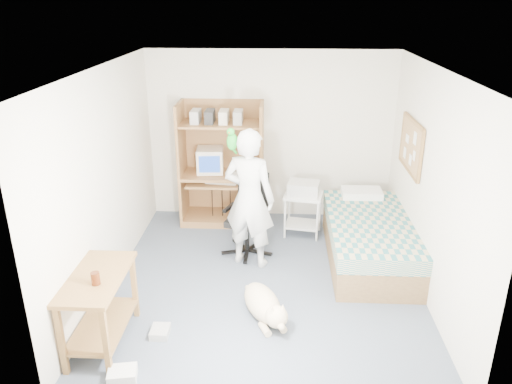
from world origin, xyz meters
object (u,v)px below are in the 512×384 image
office_chair (249,225)px  dog (264,305)px  bed (369,239)px  computer_hutch (222,169)px  person (249,199)px  side_desk (99,299)px  printer_cart (303,208)px

office_chair → dog: office_chair is taller
bed → computer_hutch: bearing=150.7°
bed → person: 1.64m
bed → side_desk: size_ratio=2.02×
bed → office_chair: bearing=174.7°
person → dog: bearing=119.4°
office_chair → printer_cart: (0.73, 0.54, 0.03)m
side_desk → dog: bearing=16.8°
office_chair → dog: 1.52m
computer_hutch → office_chair: size_ratio=1.70×
person → bed: bearing=-155.5°
computer_hutch → printer_cart: bearing=-20.4°
person → printer_cart: 1.19m
office_chair → side_desk: bearing=-105.1°
computer_hutch → side_desk: size_ratio=1.80×
computer_hutch → person: computer_hutch is taller
computer_hutch → bed: size_ratio=0.89×
bed → dog: size_ratio=2.14×
dog → office_chair: bearing=75.9°
bed → printer_cart: 1.07m
bed → person: bearing=-173.9°
side_desk → bed: bearing=32.5°
bed → office_chair: size_ratio=1.91×
bed → printer_cart: bed is taller
side_desk → dog: (1.56, 0.47, -0.33)m
bed → person: size_ratio=1.15×
bed → person: person is taller
side_desk → dog: size_ratio=1.06×
person → dog: 1.40m
printer_cart → computer_hutch: bearing=169.4°
side_desk → dog: 1.66m
dog → printer_cart: (0.47, 2.03, 0.24)m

